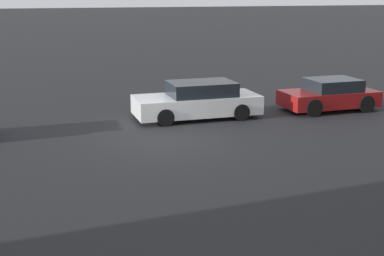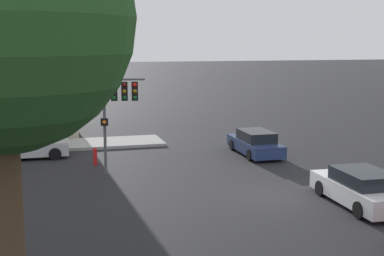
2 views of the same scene
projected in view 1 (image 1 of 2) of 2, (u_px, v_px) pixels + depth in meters
The scene contains 3 objects.
ground_plane at pixel (169, 138), 17.90m from camera, with size 300.00×300.00×0.00m, color black.
crossing_car_0 at pixel (198, 101), 20.56m from camera, with size 4.83×2.15×1.40m.
crossing_car_2 at pixel (330, 95), 21.92m from camera, with size 3.89×1.97×1.29m.
Camera 1 is at (4.82, 16.59, 4.75)m, focal length 50.00 mm.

